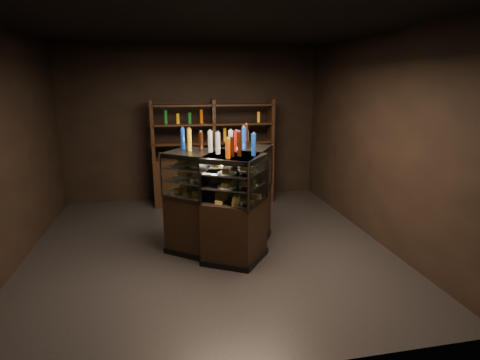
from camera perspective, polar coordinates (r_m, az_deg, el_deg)
ground at (r=5.53m, az=-4.71°, el=-10.11°), size 5.00×5.00×0.00m
room_shell at (r=5.03m, az=-5.18°, el=10.37°), size 5.02×5.02×3.01m
display_case at (r=5.21m, az=-1.95°, el=-5.97°), size 1.66×1.47×1.43m
food_display at (r=5.01m, az=-2.00°, el=0.78°), size 1.25×1.14×0.44m
bottles_top at (r=4.93m, az=-2.06°, el=5.91°), size 1.08×1.00×0.30m
potted_conifer at (r=6.49m, az=-1.87°, el=-1.82°), size 0.39×0.39×0.82m
back_shelving at (r=7.30m, az=-3.96°, el=1.19°), size 2.31×0.47×2.00m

